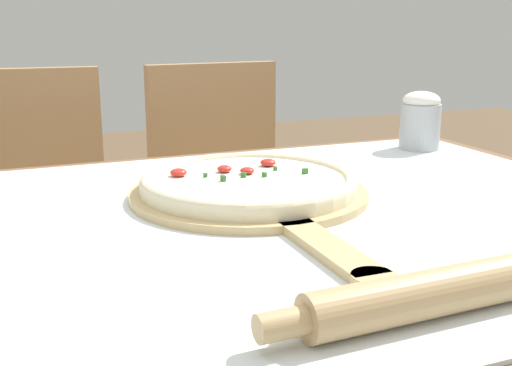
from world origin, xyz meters
name	(u,v)px	position (x,y,z in m)	size (l,w,h in m)	color
dining_table	(250,292)	(0.00, 0.00, 0.63)	(1.30, 0.94, 0.74)	brown
towel_cloth	(250,221)	(0.00, 0.00, 0.74)	(1.22, 0.86, 0.00)	silver
pizza_peel	(254,197)	(0.04, 0.08, 0.75)	(0.37, 0.57, 0.01)	tan
pizza	(249,182)	(0.04, 0.10, 0.77)	(0.33, 0.33, 0.03)	beige
rolling_pin	(452,289)	(0.07, -0.34, 0.76)	(0.40, 0.06, 0.05)	tan
chair_left	(33,222)	(-0.26, 0.84, 0.51)	(0.42, 0.42, 0.89)	tan
chair_right	(226,201)	(0.25, 0.84, 0.51)	(0.43, 0.43, 0.89)	tan
flour_cup	(420,120)	(0.51, 0.32, 0.80)	(0.08, 0.08, 0.12)	#B2B7BC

